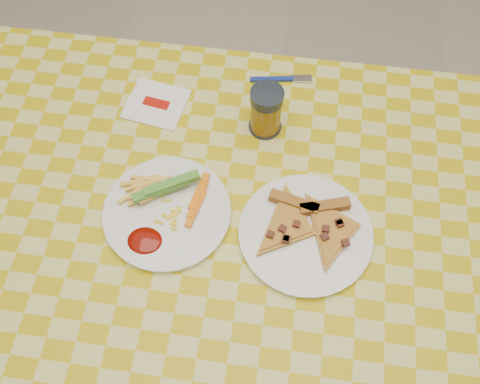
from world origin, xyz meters
name	(u,v)px	position (x,y,z in m)	size (l,w,h in m)	color
ground	(244,333)	(0.00, 0.00, 0.00)	(8.00, 8.00, 0.00)	beige
table	(246,245)	(0.00, 0.00, 0.68)	(1.28, 0.88, 0.76)	silver
plate_left	(167,213)	(-0.15, 0.01, 0.76)	(0.24, 0.24, 0.01)	white
plate_right	(305,234)	(0.11, 0.00, 0.76)	(0.24, 0.24, 0.01)	white
fries_veggies	(164,201)	(-0.16, 0.03, 0.78)	(0.19, 0.18, 0.04)	#FACB4F
pizza_slices	(308,224)	(0.11, 0.01, 0.78)	(0.24, 0.21, 0.02)	gold
drink_glass	(266,111)	(0.01, 0.24, 0.81)	(0.07, 0.07, 0.11)	black
napkin	(156,104)	(-0.23, 0.26, 0.76)	(0.14, 0.13, 0.01)	white
fork	(282,79)	(0.03, 0.37, 0.76)	(0.14, 0.04, 0.01)	navy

